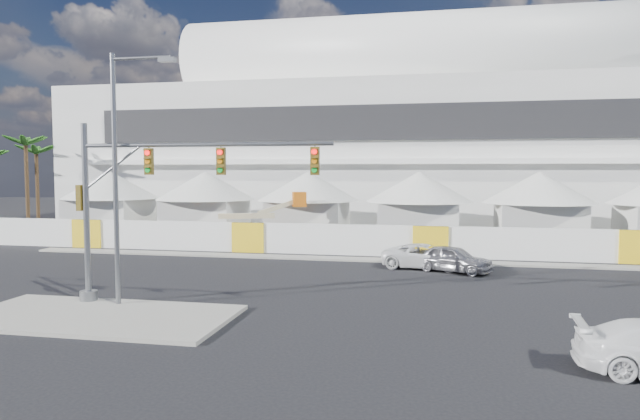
% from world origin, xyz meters
% --- Properties ---
extents(ground, '(160.00, 160.00, 0.00)m').
position_xyz_m(ground, '(0.00, 0.00, 0.00)').
color(ground, black).
rests_on(ground, ground).
extents(median_island, '(10.00, 5.00, 0.15)m').
position_xyz_m(median_island, '(-6.00, -3.00, 0.07)').
color(median_island, gray).
rests_on(median_island, ground).
extents(stadium, '(80.00, 24.80, 21.98)m').
position_xyz_m(stadium, '(8.71, 41.50, 9.45)').
color(stadium, silver).
rests_on(stadium, ground).
extents(tent_row, '(53.40, 8.40, 5.40)m').
position_xyz_m(tent_row, '(0.50, 24.00, 3.15)').
color(tent_row, silver).
rests_on(tent_row, ground).
extents(hoarding_fence, '(70.00, 0.25, 2.00)m').
position_xyz_m(hoarding_fence, '(6.00, 14.50, 1.00)').
color(hoarding_fence, white).
rests_on(hoarding_fence, ground).
extents(palm_cluster, '(10.60, 10.60, 8.55)m').
position_xyz_m(palm_cluster, '(-33.46, 29.50, 6.88)').
color(palm_cluster, '#47331E').
rests_on(palm_cluster, ground).
extents(sedan_silver, '(3.32, 4.59, 1.45)m').
position_xyz_m(sedan_silver, '(7.22, 9.54, 0.73)').
color(sedan_silver, '#A5A5A9').
rests_on(sedan_silver, ground).
extents(pickup_curb, '(2.96, 5.19, 1.36)m').
position_xyz_m(pickup_curb, '(5.81, 10.38, 0.68)').
color(pickup_curb, white).
rests_on(pickup_curb, ground).
extents(lot_car_c, '(2.61, 4.59, 1.25)m').
position_xyz_m(lot_car_c, '(-10.36, 19.16, 0.63)').
color(lot_car_c, silver).
rests_on(lot_car_c, ground).
extents(traffic_mast, '(10.59, 0.70, 7.24)m').
position_xyz_m(traffic_mast, '(-5.42, -1.00, 4.23)').
color(traffic_mast, slate).
rests_on(traffic_mast, median_island).
extents(streetlight_median, '(2.74, 0.27, 9.89)m').
position_xyz_m(streetlight_median, '(-5.91, -1.29, 5.83)').
color(streetlight_median, slate).
rests_on(streetlight_median, median_island).
extents(boom_lift, '(7.93, 2.95, 3.89)m').
position_xyz_m(boom_lift, '(-7.77, 17.45, 1.05)').
color(boom_lift, orange).
rests_on(boom_lift, ground).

